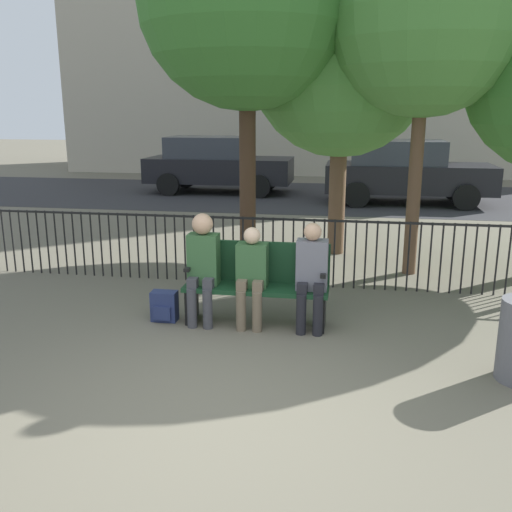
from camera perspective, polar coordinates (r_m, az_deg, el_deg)
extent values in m
plane|color=#605B4C|center=(4.77, -4.17, -15.48)|extent=(80.00, 80.00, 0.00)
cube|color=#14381E|center=(6.42, 0.00, -3.24)|extent=(1.63, 0.45, 0.05)
cube|color=#14381E|center=(6.53, 0.28, -0.56)|extent=(1.63, 0.05, 0.47)
cube|color=black|center=(6.65, -6.44, -4.75)|extent=(0.06, 0.38, 0.40)
cube|color=black|center=(6.42, 6.68, -5.47)|extent=(0.06, 0.38, 0.40)
cube|color=black|center=(6.52, -6.55, -1.01)|extent=(0.06, 0.38, 0.04)
cube|color=black|center=(6.28, 6.80, -1.61)|extent=(0.06, 0.38, 0.04)
cylinder|color=#3D3D42|center=(6.42, -6.43, -5.21)|extent=(0.11, 0.11, 0.45)
cylinder|color=#3D3D42|center=(6.38, -4.86, -5.31)|extent=(0.11, 0.11, 0.45)
cube|color=#3D3D42|center=(6.43, -6.25, -2.60)|extent=(0.11, 0.20, 0.12)
cube|color=#3D3D42|center=(6.38, -4.69, -2.69)|extent=(0.11, 0.20, 0.12)
cube|color=#335B33|center=(6.45, -5.25, -0.30)|extent=(0.34, 0.22, 0.58)
sphere|color=tan|center=(6.34, -5.38, 3.21)|extent=(0.24, 0.24, 0.24)
cylinder|color=brown|center=(6.30, -1.52, -5.52)|extent=(0.11, 0.11, 0.45)
cylinder|color=brown|center=(6.27, 0.10, -5.62)|extent=(0.11, 0.11, 0.45)
cube|color=brown|center=(6.30, -1.36, -2.86)|extent=(0.11, 0.20, 0.12)
cube|color=brown|center=(6.27, 0.26, -2.94)|extent=(0.11, 0.20, 0.12)
cube|color=#335B33|center=(6.35, -0.37, -0.90)|extent=(0.34, 0.22, 0.49)
sphere|color=beige|center=(6.25, -0.40, 2.04)|extent=(0.19, 0.19, 0.19)
cylinder|color=black|center=(6.21, 4.53, -5.85)|extent=(0.11, 0.11, 0.45)
cylinder|color=black|center=(6.20, 6.20, -5.93)|extent=(0.11, 0.11, 0.45)
cube|color=black|center=(6.22, 4.66, -3.15)|extent=(0.11, 0.20, 0.12)
cube|color=black|center=(6.21, 6.32, -3.23)|extent=(0.11, 0.20, 0.12)
cube|color=slate|center=(6.26, 5.62, -0.88)|extent=(0.34, 0.22, 0.55)
sphere|color=tan|center=(6.16, 5.69, 2.42)|extent=(0.19, 0.19, 0.19)
cube|color=navy|center=(6.68, -9.14, -4.96)|extent=(0.29, 0.17, 0.35)
cube|color=navy|center=(6.61, -9.41, -5.68)|extent=(0.21, 0.04, 0.16)
cylinder|color=black|center=(9.32, -23.88, 1.42)|extent=(0.02, 0.02, 0.95)
cylinder|color=black|center=(9.24, -23.15, 1.39)|extent=(0.02, 0.02, 0.95)
cylinder|color=black|center=(9.17, -22.42, 1.37)|extent=(0.02, 0.02, 0.95)
cylinder|color=black|center=(9.09, -21.66, 1.34)|extent=(0.02, 0.02, 0.95)
cylinder|color=black|center=(9.02, -20.90, 1.32)|extent=(0.02, 0.02, 0.95)
cylinder|color=black|center=(8.95, -20.13, 1.29)|extent=(0.02, 0.02, 0.95)
cylinder|color=black|center=(8.89, -19.34, 1.26)|extent=(0.02, 0.02, 0.95)
cylinder|color=black|center=(8.82, -18.54, 1.24)|extent=(0.02, 0.02, 0.95)
cylinder|color=black|center=(8.76, -17.73, 1.21)|extent=(0.02, 0.02, 0.95)
cylinder|color=black|center=(8.69, -16.91, 1.18)|extent=(0.02, 0.02, 0.95)
cylinder|color=black|center=(8.63, -16.08, 1.15)|extent=(0.02, 0.02, 0.95)
cylinder|color=black|center=(8.57, -15.23, 1.12)|extent=(0.02, 0.02, 0.95)
cylinder|color=black|center=(8.52, -14.37, 1.09)|extent=(0.02, 0.02, 0.95)
cylinder|color=black|center=(8.46, -13.50, 1.05)|extent=(0.02, 0.02, 0.95)
cylinder|color=black|center=(8.41, -12.62, 1.02)|extent=(0.02, 0.02, 0.95)
cylinder|color=black|center=(8.36, -11.73, 0.99)|extent=(0.02, 0.02, 0.95)
cylinder|color=black|center=(8.31, -10.83, 0.96)|extent=(0.02, 0.02, 0.95)
cylinder|color=black|center=(8.26, -9.92, 0.92)|extent=(0.02, 0.02, 0.95)
cylinder|color=black|center=(8.22, -9.00, 0.89)|extent=(0.02, 0.02, 0.95)
cylinder|color=black|center=(8.17, -8.07, 0.85)|extent=(0.02, 0.02, 0.95)
cylinder|color=black|center=(8.13, -7.13, 0.81)|extent=(0.02, 0.02, 0.95)
cylinder|color=black|center=(8.09, -6.18, 0.78)|extent=(0.02, 0.02, 0.95)
cylinder|color=black|center=(8.06, -5.22, 0.74)|extent=(0.02, 0.02, 0.95)
cylinder|color=black|center=(8.03, -4.25, 0.70)|extent=(0.02, 0.02, 0.95)
cylinder|color=black|center=(7.99, -3.27, 0.66)|extent=(0.02, 0.02, 0.95)
cylinder|color=black|center=(7.96, -2.29, 0.62)|extent=(0.02, 0.02, 0.95)
cylinder|color=black|center=(7.94, -1.30, 0.59)|extent=(0.02, 0.02, 0.95)
cylinder|color=black|center=(7.91, -0.31, 0.55)|extent=(0.02, 0.02, 0.95)
cylinder|color=black|center=(7.89, 0.70, 0.51)|extent=(0.02, 0.02, 0.95)
cylinder|color=black|center=(7.87, 1.70, 0.46)|extent=(0.02, 0.02, 0.95)
cylinder|color=black|center=(7.85, 2.71, 0.42)|extent=(0.02, 0.02, 0.95)
cylinder|color=black|center=(7.84, 3.73, 0.38)|extent=(0.02, 0.02, 0.95)
cylinder|color=black|center=(7.83, 4.75, 0.34)|extent=(0.02, 0.02, 0.95)
cylinder|color=black|center=(7.82, 5.77, 0.30)|extent=(0.02, 0.02, 0.95)
cylinder|color=black|center=(7.81, 6.80, 0.26)|extent=(0.02, 0.02, 0.95)
cylinder|color=black|center=(7.81, 7.82, 0.22)|extent=(0.02, 0.02, 0.95)
cylinder|color=black|center=(7.80, 8.85, 0.17)|extent=(0.02, 0.02, 0.95)
cylinder|color=black|center=(7.81, 9.87, 0.13)|extent=(0.02, 0.02, 0.95)
cylinder|color=black|center=(7.81, 10.90, 0.09)|extent=(0.02, 0.02, 0.95)
cylinder|color=black|center=(7.81, 11.93, 0.05)|extent=(0.02, 0.02, 0.95)
cylinder|color=black|center=(7.82, 12.95, 0.00)|extent=(0.02, 0.02, 0.95)
cylinder|color=black|center=(7.83, 13.97, -0.04)|extent=(0.02, 0.02, 0.95)
cylinder|color=black|center=(7.84, 14.99, -0.08)|extent=(0.02, 0.02, 0.95)
cylinder|color=black|center=(7.86, 16.00, -0.12)|extent=(0.02, 0.02, 0.95)
cylinder|color=black|center=(7.88, 17.01, -0.16)|extent=(0.02, 0.02, 0.95)
cylinder|color=black|center=(7.90, 18.02, -0.20)|extent=(0.02, 0.02, 0.95)
cylinder|color=black|center=(7.92, 19.02, -0.24)|extent=(0.02, 0.02, 0.95)
cylinder|color=black|center=(7.95, 20.01, -0.29)|extent=(0.02, 0.02, 0.95)
cylinder|color=black|center=(7.97, 21.00, -0.33)|extent=(0.02, 0.02, 0.95)
cylinder|color=black|center=(8.00, 21.98, -0.37)|extent=(0.02, 0.02, 0.95)
cylinder|color=black|center=(8.04, 22.95, -0.41)|extent=(0.02, 0.02, 0.95)
cylinder|color=black|center=(8.07, 23.92, -0.44)|extent=(0.02, 0.02, 0.95)
cube|color=black|center=(7.77, 1.87, 3.72)|extent=(9.00, 0.03, 0.03)
cylinder|color=brown|center=(8.57, 15.62, 7.60)|extent=(0.19, 0.19, 2.87)
sphere|color=#478438|center=(8.61, 16.67, 22.17)|extent=(2.73, 2.73, 2.73)
cylinder|color=#422D1E|center=(8.69, -0.85, 8.79)|extent=(0.25, 0.25, 3.04)
cylinder|color=brown|center=(9.64, 8.14, 6.91)|extent=(0.28, 0.28, 2.27)
sphere|color=#478438|center=(9.59, 8.57, 18.51)|extent=(2.93, 2.93, 2.93)
cube|color=#2B2B2D|center=(16.21, 5.85, 5.94)|extent=(24.00, 6.00, 0.01)
cube|color=black|center=(15.35, 14.99, 7.56)|extent=(4.20, 1.70, 0.70)
cube|color=#2D333D|center=(15.26, 13.96, 10.05)|extent=(2.31, 1.56, 0.60)
cylinder|color=black|center=(14.72, 20.27, 5.51)|extent=(0.64, 0.20, 0.64)
cylinder|color=black|center=(16.41, 19.20, 6.44)|extent=(0.64, 0.20, 0.64)
cylinder|color=black|center=(14.46, 10.05, 6.04)|extent=(0.64, 0.20, 0.64)
cylinder|color=black|center=(16.18, 10.02, 6.91)|extent=(0.64, 0.20, 0.64)
cube|color=black|center=(16.90, -3.65, 8.61)|extent=(4.20, 1.70, 0.70)
cube|color=#2D333D|center=(16.92, -4.74, 10.80)|extent=(2.31, 1.56, 0.60)
cylinder|color=black|center=(15.84, 0.28, 6.97)|extent=(0.64, 0.20, 0.64)
cylinder|color=black|center=(17.54, 1.20, 7.70)|extent=(0.64, 0.20, 0.64)
cylinder|color=black|center=(16.45, -8.78, 7.09)|extent=(0.64, 0.20, 0.64)
cylinder|color=black|center=(18.10, -7.06, 7.80)|extent=(0.64, 0.20, 0.64)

